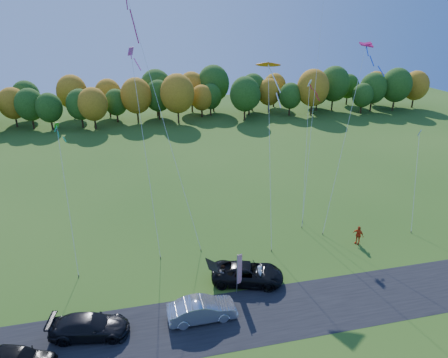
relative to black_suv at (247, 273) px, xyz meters
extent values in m
plane|color=#274F15|center=(-0.63, -0.06, -0.83)|extent=(160.00, 160.00, 0.00)
cube|color=black|center=(-0.63, -4.06, -0.82)|extent=(90.00, 6.00, 0.01)
imported|color=black|center=(0.00, 0.00, 0.00)|extent=(6.51, 4.37, 1.66)
imported|color=#B2B2B7|center=(-4.46, -3.46, 0.00)|extent=(5.09, 1.88, 1.67)
imported|color=black|center=(-12.40, -3.31, -0.04)|extent=(5.72, 3.06, 1.58)
imported|color=white|center=(0.85, -0.70, 0.13)|extent=(0.59, 0.78, 1.92)
imported|color=gray|center=(-2.08, 0.08, 0.11)|extent=(0.78, 0.97, 1.89)
imported|color=red|center=(12.15, 3.33, 0.12)|extent=(0.97, 1.19, 1.90)
cylinder|color=#999999|center=(-1.22, -1.17, 0.97)|extent=(0.06, 0.06, 3.60)
cube|color=red|center=(-1.01, -1.10, 1.33)|extent=(0.44, 0.17, 2.70)
cube|color=navy|center=(-1.01, -1.07, 2.33)|extent=(0.43, 0.16, 0.70)
cylinder|color=#4C3F33|center=(-2.99, 5.49, -0.73)|extent=(0.08, 0.08, 0.20)
cylinder|color=#4C3F33|center=(8.10, 7.39, -0.73)|extent=(0.08, 0.08, 0.20)
cylinder|color=#4C3F33|center=(3.52, 3.91, -0.73)|extent=(0.08, 0.08, 0.20)
cone|color=orange|center=(5.70, 13.37, 15.29)|extent=(2.64, 2.02, 2.89)
cylinder|color=#4C3F33|center=(9.64, 5.66, -0.73)|extent=(0.08, 0.08, 0.20)
cube|color=#F51B6A|center=(16.06, 12.55, 16.98)|extent=(3.09, 1.08, 1.19)
cylinder|color=#4C3F33|center=(-13.91, 3.86, -0.73)|extent=(0.08, 0.08, 0.20)
cube|color=#299B19|center=(-14.83, 10.28, 10.90)|extent=(0.89, 0.89, 1.04)
cylinder|color=#4C3F33|center=(8.64, 8.47, -0.73)|extent=(0.08, 0.08, 0.20)
cube|color=white|center=(11.33, 15.29, 12.81)|extent=(1.18, 1.18, 1.40)
cylinder|color=#4C3F33|center=(-6.84, 5.07, -0.73)|extent=(0.08, 0.08, 0.20)
cube|color=#E04AB6|center=(-7.87, 10.97, 16.94)|extent=(1.21, 1.21, 1.43)
cylinder|color=#4C3F33|center=(18.65, 3.93, -0.73)|extent=(0.08, 0.08, 0.20)
cube|color=#0E13C4|center=(21.31, 8.68, 8.28)|extent=(1.02, 1.02, 1.21)
camera|label=1|loc=(-8.15, -26.46, 20.16)|focal=32.00mm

